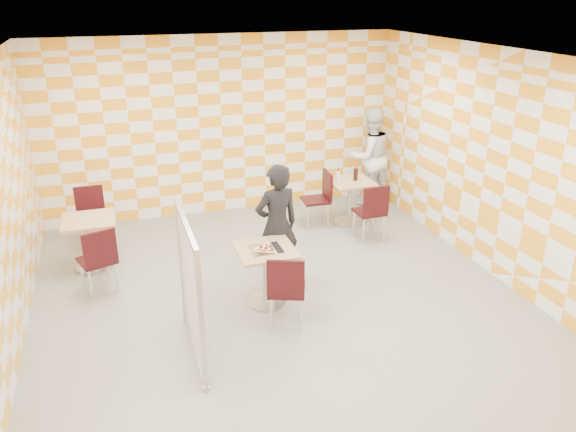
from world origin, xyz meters
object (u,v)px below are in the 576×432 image
object	(u,v)px
chair_main_front	(286,286)
chair_empty_far	(91,212)
chair_second_front	(372,208)
partition	(191,289)
empty_table	(90,235)
chair_empty_near	(99,256)
chair_second_side	(321,194)
man_white	(370,157)
soda_bottle	(356,174)
second_table	(350,195)
man_dark	(277,226)
sport_bottle	(338,175)

from	to	relation	value
chair_main_front	chair_empty_far	xyz separation A→B (m)	(-2.11, 3.05, 0.00)
chair_second_front	partition	distance (m)	3.72
empty_table	chair_empty_near	world-z (taller)	chair_empty_near
chair_second_side	partition	bearing A→B (deg)	-131.70
chair_second_front	man_white	xyz separation A→B (m)	(0.67, 1.53, 0.33)
soda_bottle	chair_empty_far	bearing A→B (deg)	174.33
second_table	chair_empty_near	bearing A→B (deg)	-163.35
chair_empty_near	soda_bottle	world-z (taller)	soda_bottle
chair_second_front	chair_second_side	bearing A→B (deg)	122.40
chair_empty_near	man_dark	bearing A→B (deg)	-9.72
chair_empty_near	partition	distance (m)	1.88
second_table	empty_table	size ratio (longest dim) A/B	1.00
second_table	chair_second_front	xyz separation A→B (m)	(0.04, -0.76, 0.04)
man_dark	man_white	xyz separation A→B (m)	(2.44, 2.34, 0.05)
second_table	soda_bottle	xyz separation A→B (m)	(0.08, -0.00, 0.34)
partition	chair_empty_near	bearing A→B (deg)	119.63
empty_table	chair_second_front	distance (m)	4.13
chair_empty_far	soda_bottle	xyz separation A→B (m)	(4.15, -0.41, 0.31)
second_table	chair_main_front	world-z (taller)	chair_main_front
empty_table	chair_second_side	size ratio (longest dim) A/B	0.81
empty_table	man_dark	world-z (taller)	man_dark
man_white	sport_bottle	size ratio (longest dim) A/B	8.76
chair_empty_far	partition	xyz separation A→B (m)	(1.02, -3.22, 0.25)
sport_bottle	chair_second_front	bearing A→B (deg)	-74.71
chair_second_side	soda_bottle	distance (m)	0.65
chair_main_front	man_dark	distance (m)	1.13
second_table	sport_bottle	world-z (taller)	sport_bottle
soda_bottle	sport_bottle	bearing A→B (deg)	162.45
chair_main_front	man_white	bearing A→B (deg)	52.08
chair_second_side	man_white	distance (m)	1.42
partition	soda_bottle	bearing A→B (deg)	41.83
second_table	partition	xyz separation A→B (m)	(-3.05, -2.81, 0.28)
empty_table	sport_bottle	world-z (taller)	sport_bottle
empty_table	soda_bottle	world-z (taller)	soda_bottle
chair_second_side	sport_bottle	xyz separation A→B (m)	(0.29, 0.02, 0.29)
empty_table	chair_second_side	bearing A→B (deg)	7.25
chair_main_front	man_white	size ratio (longest dim) A/B	0.53
second_table	chair_empty_near	world-z (taller)	chair_empty_near
chair_empty_far	soda_bottle	size ratio (longest dim) A/B	4.02
chair_main_front	soda_bottle	distance (m)	3.35
second_table	chair_main_front	distance (m)	3.29
chair_empty_near	empty_table	bearing A→B (deg)	97.28
chair_second_side	chair_second_front	bearing A→B (deg)	-57.60
man_white	chair_second_front	bearing A→B (deg)	61.54
empty_table	sport_bottle	size ratio (longest dim) A/B	3.75
chair_empty_near	chair_main_front	bearing A→B (deg)	-35.89
second_table	chair_second_front	bearing A→B (deg)	-87.18
chair_second_front	partition	xyz separation A→B (m)	(-3.09, -2.05, 0.25)
chair_second_front	partition	world-z (taller)	partition
chair_second_side	second_table	bearing A→B (deg)	-8.21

